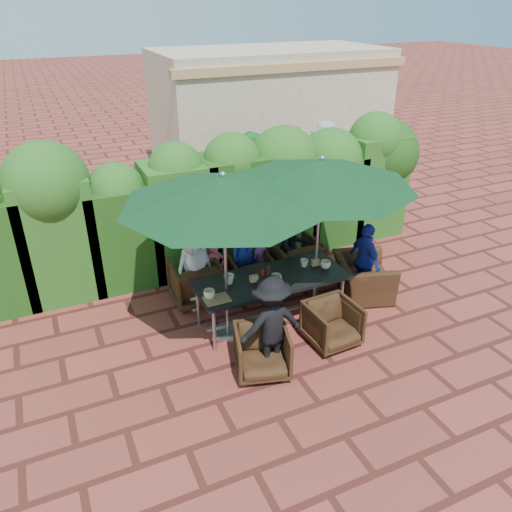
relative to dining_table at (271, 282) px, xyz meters
name	(u,v)px	position (x,y,z in m)	size (l,w,h in m)	color
ground	(262,330)	(-0.22, -0.16, -0.67)	(80.00, 80.00, 0.00)	maroon
dining_table	(271,282)	(0.00, 0.00, 0.00)	(2.25, 0.90, 0.75)	black
umbrella_left	(223,190)	(-0.70, -0.02, 1.54)	(2.74, 2.74, 2.46)	gray
umbrella_right	(321,173)	(0.80, 0.07, 1.54)	(2.70, 2.70, 2.46)	gray
chair_far_left	(195,279)	(-0.84, 1.02, -0.29)	(0.75, 0.71, 0.78)	black
chair_far_mid	(251,273)	(0.09, 0.91, -0.32)	(0.68, 0.64, 0.70)	black
chair_far_right	(295,258)	(0.93, 0.95, -0.26)	(0.80, 0.75, 0.82)	black
chair_near_left	(262,350)	(-0.61, -1.00, -0.32)	(0.68, 0.64, 0.70)	black
chair_near_right	(332,322)	(0.56, -0.84, -0.33)	(0.67, 0.63, 0.69)	black
chair_end_right	(364,271)	(1.71, 0.06, -0.25)	(0.98, 0.64, 0.85)	black
adult_far_left	(194,267)	(-0.88, 0.91, -0.01)	(0.66, 0.39, 1.33)	silver
adult_far_mid	(244,252)	(0.02, 1.03, 0.02)	(0.50, 0.41, 1.39)	#1C2A98
adult_far_right	(293,247)	(0.87, 0.91, -0.03)	(0.62, 0.38, 1.30)	black
adult_near_left	(270,324)	(-0.47, -0.96, 0.01)	(0.88, 0.40, 1.38)	black
adult_end_right	(365,261)	(1.69, 0.04, -0.04)	(0.75, 0.37, 1.27)	#1C2A98
child_left	(216,269)	(-0.45, 1.11, -0.23)	(0.32, 0.26, 0.89)	#EE546E
child_right	(261,260)	(0.37, 1.13, -0.27)	(0.29, 0.24, 0.82)	#A551AF
pedestrian_a	(252,174)	(1.46, 3.95, 0.27)	(1.76, 0.63, 1.88)	green
pedestrian_b	(291,167)	(2.51, 4.09, 0.24)	(0.88, 0.54, 1.83)	#EE546E
pedestrian_c	(324,162)	(3.32, 3.99, 0.28)	(1.22, 0.56, 1.91)	gray
cup_a	(209,294)	(-1.00, -0.14, 0.14)	(0.16, 0.16, 0.12)	beige
cup_b	(229,279)	(-0.61, 0.11, 0.15)	(0.15, 0.15, 0.14)	beige
cup_c	(276,279)	(0.01, -0.15, 0.14)	(0.16, 0.16, 0.13)	beige
cup_d	(304,263)	(0.61, 0.10, 0.13)	(0.12, 0.12, 0.12)	beige
cup_e	(326,265)	(0.87, -0.08, 0.14)	(0.16, 0.16, 0.12)	beige
ketchup_bottle	(262,274)	(-0.13, 0.01, 0.16)	(0.04, 0.04, 0.17)	#B20C0A
sauce_bottle	(269,271)	(-0.01, 0.06, 0.16)	(0.04, 0.04, 0.17)	#4C230C
serving_tray	(217,299)	(-0.92, -0.23, 0.08)	(0.35, 0.25, 0.02)	olive
number_block_left	(254,278)	(-0.27, 0.01, 0.13)	(0.12, 0.06, 0.10)	tan
number_block_right	(315,262)	(0.78, 0.06, 0.13)	(0.12, 0.06, 0.10)	tan
hedge_wall	(202,195)	(-0.28, 2.16, 0.67)	(9.10, 1.60, 2.55)	#15380F
building	(270,111)	(3.28, 6.83, 0.93)	(6.20, 3.08, 3.20)	beige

